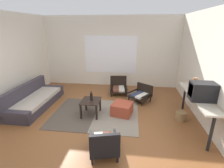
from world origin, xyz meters
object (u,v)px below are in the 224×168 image
Objects in this scene: coffee_table at (91,104)px; glass_bottle at (91,96)px; console_shelf at (197,99)px; armchair_corner at (141,94)px; clay_vase at (194,86)px; wicker_basket at (180,116)px; armchair_by_window at (118,87)px; crt_television at (203,91)px; armchair_striped_foreground at (104,144)px; couch at (34,100)px; ottoman_orange at (122,109)px.

glass_bottle is at bearing 65.87° from coffee_table.
armchair_corner is at bearing 132.24° from console_shelf.
console_shelf is at bearing -90.00° from clay_vase.
glass_bottle is at bearing 179.78° from wicker_basket.
glass_bottle reaches higher than armchair_corner.
armchair_by_window is at bearing 70.36° from coffee_table.
console_shelf is 5.52× the size of clay_vase.
crt_television is at bearing -90.72° from console_shelf.
armchair_by_window is 3.14m from armchair_striped_foreground.
couch is 4.45m from clay_vase.
wicker_basket is (2.33, -0.01, -0.42)m from glass_bottle.
armchair_by_window reaches higher than coffee_table.
wicker_basket is (1.51, -0.12, -0.05)m from ottoman_orange.
armchair_by_window is 3.00m from crt_television.
ottoman_orange is 1.98× the size of wicker_basket.
console_shelf is 3.47× the size of crt_television.
glass_bottle reaches higher than coffee_table.
coffee_table is at bearing -141.36° from armchair_corner.
armchair_striped_foreground is at bearing -106.95° from armchair_corner.
coffee_table is 1.58m from armchair_striped_foreground.
ottoman_orange is 0.27× the size of console_shelf.
glass_bottle is (-1.37, -1.08, 0.29)m from armchair_corner.
armchair_by_window is (2.41, 1.38, 0.04)m from couch.
console_shelf reaches higher than wicker_basket.
wicker_basket is (0.96, -1.09, -0.13)m from armchair_corner.
glass_bottle is at bearing 169.21° from crt_television.
ottoman_orange is (2.65, -0.16, -0.04)m from couch.
armchair_corner reaches higher than coffee_table.
crt_television is at bearing -52.79° from armchair_corner.
armchair_corner is (0.78, 2.56, -0.00)m from armchair_striped_foreground.
clay_vase is (1.19, -1.03, 0.68)m from armchair_corner.
crt_television reaches higher than ottoman_orange.
coffee_table is 1.78m from armchair_corner.
crt_television is at bearing -64.32° from wicker_basket.
armchair_striped_foreground is 2.33m from crt_television.
armchair_corner is 1.77m from glass_bottle.
console_shelf is at bearing -44.10° from wicker_basket.
console_shelf reaches higher than coffee_table.
clay_vase is at bearing 37.90° from armchair_striped_foreground.
glass_bottle is (0.01, 0.03, 0.19)m from coffee_table.
clay_vase is 0.85m from wicker_basket.
armchair_by_window is 2.63m from clay_vase.
glass_bottle is (-2.56, 0.24, -0.17)m from console_shelf.
armchair_striped_foreground is 3.01× the size of glass_bottle.
glass_bottle is (-0.82, -0.11, 0.37)m from ottoman_orange.
armchair_by_window is 0.97m from armchair_corner.
console_shelf reaches higher than armchair_striped_foreground.
coffee_table is 1.10× the size of ottoman_orange.
ottoman_orange is at bearing 81.86° from armchair_striped_foreground.
console_shelf is (2.58, -0.20, 0.37)m from coffee_table.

